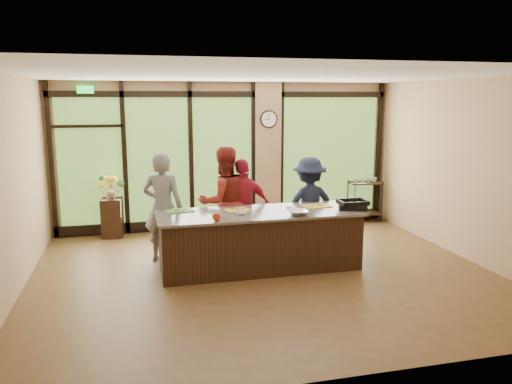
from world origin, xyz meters
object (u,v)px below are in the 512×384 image
island_base (259,241)px  bar_cart (365,195)px  cook_right (309,205)px  flower_stand (112,218)px  roasting_pan (353,207)px  cook_left (163,207)px

island_base → bar_cart: bearing=39.1°
cook_right → flower_stand: 3.86m
roasting_pan → cook_right: bearing=135.6°
cook_right → roasting_pan: cook_right is taller
flower_stand → roasting_pan: bearing=-27.4°
flower_stand → bar_cart: 5.35m
cook_right → flower_stand: cook_right is taller
island_base → roasting_pan: roasting_pan is taller
island_base → roasting_pan: bearing=-6.5°
cook_left → flower_stand: bearing=-41.8°
bar_cart → flower_stand: bearing=-170.8°
island_base → cook_right: cook_right is taller
bar_cart → island_base: bearing=-131.7°
island_base → bar_cart: 3.88m
island_base → bar_cart: size_ratio=3.21×
island_base → roasting_pan: size_ratio=7.05×
island_base → cook_left: size_ratio=1.70×
roasting_pan → cook_left: bearing=-177.0°
island_base → cook_right: bearing=33.0°
island_base → flower_stand: island_base is taller
cook_left → island_base: bearing=174.9°
cook_left → flower_stand: cook_left is taller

